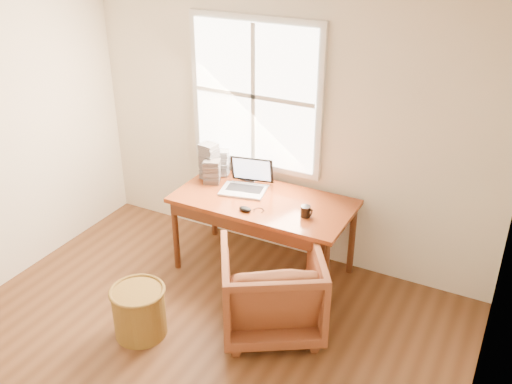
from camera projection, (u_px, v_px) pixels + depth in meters
room_shell at (142, 227)px, 3.53m from camera, size 4.04×4.54×2.64m
desk at (263, 201)px, 5.09m from camera, size 1.60×0.80×0.04m
armchair at (272, 289)px, 4.53m from camera, size 1.09×1.10×0.73m
wicker_stool at (139, 312)px, 4.53m from camera, size 0.49×0.49×0.41m
laptop at (243, 176)px, 5.14m from camera, size 0.51×0.53×0.32m
mouse at (245, 209)px, 4.88m from camera, size 0.12×0.08×0.04m
coffee_mug at (305, 211)px, 4.78m from camera, size 0.11×0.11×0.10m
cd_stack_a at (222, 163)px, 5.47m from camera, size 0.16×0.15×0.26m
cd_stack_b at (212, 172)px, 5.33m from camera, size 0.19×0.18×0.23m
cd_stack_c at (209, 161)px, 5.39m from camera, size 0.17×0.16×0.35m
cd_stack_d at (250, 171)px, 5.41m from camera, size 0.14×0.12×0.17m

